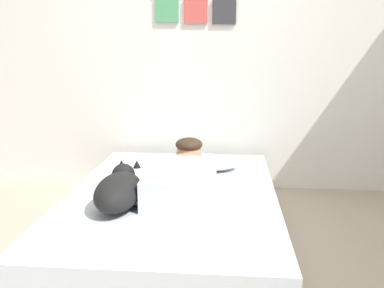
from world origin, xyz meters
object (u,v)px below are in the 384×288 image
(cell_phone, at_px, (136,202))
(coffee_cup, at_px, (200,173))
(dog, at_px, (119,189))
(bed, at_px, (173,216))
(person_lying, at_px, (184,174))
(pillow, at_px, (206,162))

(cell_phone, bearing_deg, coffee_cup, 56.99)
(coffee_cup, relative_size, cell_phone, 0.89)
(dog, bearing_deg, cell_phone, 34.42)
(bed, bearing_deg, dog, -135.35)
(bed, xyz_separation_m, person_lying, (0.07, 0.06, 0.28))
(coffee_cup, bearing_deg, dog, -126.11)
(person_lying, height_order, coffee_cup, person_lying)
(pillow, height_order, person_lying, person_lying)
(person_lying, height_order, dog, person_lying)
(dog, xyz_separation_m, cell_phone, (0.09, 0.06, -0.10))
(cell_phone, bearing_deg, person_lying, 46.70)
(pillow, relative_size, dog, 0.90)
(person_lying, bearing_deg, bed, -138.43)
(pillow, xyz_separation_m, coffee_cup, (-0.03, -0.22, -0.02))
(pillow, bearing_deg, bed, -108.94)
(dog, relative_size, coffee_cup, 4.60)
(dog, height_order, coffee_cup, dog)
(dog, distance_m, coffee_cup, 0.74)
(dog, bearing_deg, pillow, 60.40)
(cell_phone, bearing_deg, dog, -145.58)
(person_lying, relative_size, cell_phone, 6.57)
(person_lying, height_order, cell_phone, person_lying)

